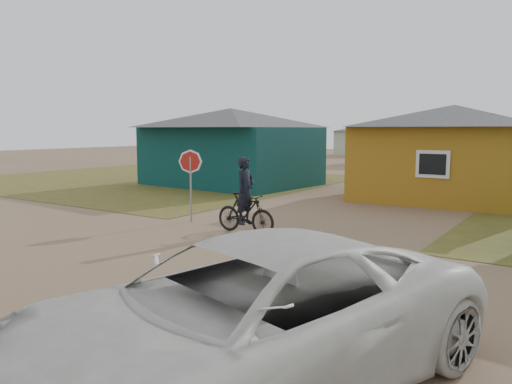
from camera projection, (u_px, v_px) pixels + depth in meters
ground at (172, 267)px, 10.62m from camera, size 120.00×120.00×0.00m
grass_nw at (151, 179)px, 29.07m from camera, size 20.00×18.00×0.00m
house_teal at (231, 146)px, 26.18m from camera, size 8.93×7.08×4.00m
house_yellow at (453, 151)px, 20.51m from camera, size 7.72×6.76×3.90m
house_pale_west at (402, 142)px, 41.70m from camera, size 7.04×6.15×3.60m
house_pale_north at (365, 140)px, 56.02m from camera, size 6.28×5.81×3.40m
stop_sign at (190, 168)px, 15.57m from camera, size 0.74×0.12×2.28m
cyclist at (245, 206)px, 13.92m from camera, size 1.91×0.69×2.15m
vehicle at (246, 319)px, 5.44m from camera, size 4.37×6.64×1.70m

